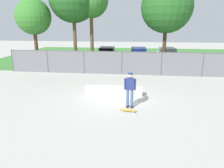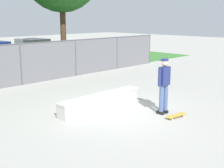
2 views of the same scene
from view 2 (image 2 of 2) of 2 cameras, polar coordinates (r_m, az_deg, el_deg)
ground_plane at (r=10.52m, az=0.79°, el=-5.20°), size 80.00×80.00×0.00m
concrete_ledge at (r=10.84m, az=-2.09°, el=-3.24°), size 3.51×0.48×0.51m
skateboarder at (r=10.24m, az=9.56°, el=0.12°), size 0.60×0.31×1.84m
skateboard at (r=10.14m, az=11.75°, el=-5.71°), size 0.82×0.32×0.09m
chainlink_fence at (r=15.06m, az=-16.48°, el=3.78°), size 19.81×0.07×1.98m
car_white at (r=22.81m, az=-14.52°, el=6.03°), size 2.16×4.27×1.66m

